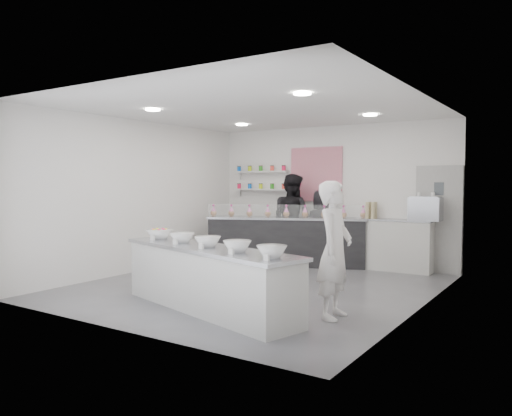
{
  "coord_description": "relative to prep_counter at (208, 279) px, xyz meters",
  "views": [
    {
      "loc": [
        4.6,
        -7.06,
        1.79
      ],
      "look_at": [
        -0.26,
        0.4,
        1.32
      ],
      "focal_mm": 35.0,
      "sensor_mm": 36.0,
      "label": 1
    }
  ],
  "objects": [
    {
      "name": "espresso_ledge",
      "position": [
        1.25,
        4.46,
        0.07
      ],
      "size": [
        1.39,
        0.44,
        1.03
      ],
      "primitive_type": "cube",
      "color": "beige",
      "rests_on": "floor"
    },
    {
      "name": "label_cards",
      "position": [
        0.14,
        -0.49,
        0.48
      ],
      "size": [
        2.66,
        0.04,
        0.07
      ],
      "primitive_type": null,
      "color": "white",
      "rests_on": "prep_counter"
    },
    {
      "name": "downlight_0",
      "position": [
        -1.7,
        0.68,
        2.54
      ],
      "size": [
        0.24,
        0.24,
        0.02
      ],
      "primitive_type": "cylinder",
      "color": "white",
      "rests_on": "ceiling"
    },
    {
      "name": "woman_prep",
      "position": [
        1.63,
        0.6,
        0.46
      ],
      "size": [
        0.48,
        0.69,
        1.8
      ],
      "primitive_type": "imported",
      "rotation": [
        0.0,
        0.0,
        1.65
      ],
      "color": "white",
      "rests_on": "floor"
    },
    {
      "name": "left_wall",
      "position": [
        -3.05,
        1.68,
        1.06
      ],
      "size": [
        0.0,
        6.0,
        6.0
      ],
      "primitive_type": "plane",
      "rotation": [
        1.57,
        0.0,
        1.57
      ],
      "color": "white",
      "rests_on": "floor"
    },
    {
      "name": "ceiling",
      "position": [
        -0.3,
        1.68,
        2.56
      ],
      "size": [
        6.0,
        6.0,
        0.0
      ],
      "primitive_type": "plane",
      "rotation": [
        3.14,
        0.0,
        0.0
      ],
      "color": "white",
      "rests_on": "floor"
    },
    {
      "name": "downlight_2",
      "position": [
        -1.7,
        3.28,
        2.54
      ],
      "size": [
        0.24,
        0.24,
        0.02
      ],
      "primitive_type": "cylinder",
      "color": "white",
      "rests_on": "ceiling"
    },
    {
      "name": "preserve_jars",
      "position": [
        -2.05,
        4.56,
        1.44
      ],
      "size": [
        1.45,
        0.1,
        0.56
      ],
      "primitive_type": null,
      "color": "#F7194B",
      "rests_on": "jar_shelf_lower"
    },
    {
      "name": "cookie_bags",
      "position": [
        -0.93,
        3.83,
        0.72
      ],
      "size": [
        3.13,
        1.4,
        0.25
      ],
      "primitive_type": null,
      "rotation": [
        0.0,
        0.0,
        0.39
      ],
      "color": "pink",
      "rests_on": "back_bar"
    },
    {
      "name": "back_door",
      "position": [
        2.0,
        4.65,
        0.61
      ],
      "size": [
        0.88,
        0.04,
        2.1
      ],
      "primitive_type": "cube",
      "color": "#9C9C99",
      "rests_on": "floor"
    },
    {
      "name": "back_bar",
      "position": [
        -0.93,
        3.83,
        0.07
      ],
      "size": [
        3.32,
        1.84,
        1.03
      ],
      "primitive_type": "cube",
      "rotation": [
        0.0,
        0.0,
        0.39
      ],
      "color": "black",
      "rests_on": "floor"
    },
    {
      "name": "floor",
      "position": [
        -0.3,
        1.68,
        -0.44
      ],
      "size": [
        6.0,
        6.0,
        0.0
      ],
      "primitive_type": "plane",
      "color": "#515156",
      "rests_on": "ground"
    },
    {
      "name": "cup_stacks",
      "position": [
        0.71,
        4.46,
        0.76
      ],
      "size": [
        0.24,
        0.24,
        0.34
      ],
      "primitive_type": null,
      "color": "tan",
      "rests_on": "espresso_ledge"
    },
    {
      "name": "right_wall",
      "position": [
        2.45,
        1.68,
        1.06
      ],
      "size": [
        0.0,
        6.0,
        6.0
      ],
      "primitive_type": "plane",
      "rotation": [
        1.57,
        0.0,
        -1.57
      ],
      "color": "white",
      "rests_on": "floor"
    },
    {
      "name": "downlight_1",
      "position": [
        1.1,
        0.68,
        2.54
      ],
      "size": [
        0.24,
        0.24,
        0.02
      ],
      "primitive_type": "cylinder",
      "color": "white",
      "rests_on": "ceiling"
    },
    {
      "name": "prep_bowls",
      "position": [
        0.0,
        0.0,
        0.52
      ],
      "size": [
        2.99,
        1.25,
        0.15
      ],
      "primitive_type": null,
      "rotation": [
        0.0,
        0.0,
        -0.27
      ],
      "color": "white",
      "rests_on": "prep_counter"
    },
    {
      "name": "prep_counter",
      "position": [
        0.0,
        0.0,
        0.0
      ],
      "size": [
        3.33,
        1.59,
        0.89
      ],
      "primitive_type": "cube",
      "rotation": [
        0.0,
        0.0,
        -0.27
      ],
      "color": "beige",
      "rests_on": "floor"
    },
    {
      "name": "staff_right",
      "position": [
        -0.31,
        4.28,
        0.37
      ],
      "size": [
        0.84,
        0.6,
        1.63
      ],
      "primitive_type": "imported",
      "rotation": [
        0.0,
        0.0,
        3.25
      ],
      "color": "black",
      "rests_on": "floor"
    },
    {
      "name": "staff_left",
      "position": [
        -1.0,
        4.21,
        0.53
      ],
      "size": [
        1.07,
        0.91,
        1.96
      ],
      "primitive_type": "imported",
      "rotation": [
        0.0,
        0.0,
        2.95
      ],
      "color": "black",
      "rests_on": "floor"
    },
    {
      "name": "jar_shelf_lower",
      "position": [
        -2.05,
        4.58,
        1.16
      ],
      "size": [
        1.45,
        0.22,
        0.04
      ],
      "primitive_type": "cube",
      "color": "silver",
      "rests_on": "back_wall"
    },
    {
      "name": "pattern_panel",
      "position": [
        -0.65,
        4.66,
        1.51
      ],
      "size": [
        1.25,
        0.03,
        1.2
      ],
      "primitive_type": "cube",
      "color": "#AF002E",
      "rests_on": "back_wall"
    },
    {
      "name": "back_wall",
      "position": [
        -0.3,
        4.68,
        1.06
      ],
      "size": [
        5.5,
        0.0,
        5.5
      ],
      "primitive_type": "plane",
      "rotation": [
        1.57,
        0.0,
        0.0
      ],
      "color": "white",
      "rests_on": "floor"
    },
    {
      "name": "espresso_machine",
      "position": [
        1.8,
        4.46,
        0.82
      ],
      "size": [
        0.59,
        0.41,
        0.45
      ],
      "primitive_type": "cube",
      "color": "#93969E",
      "rests_on": "espresso_ledge"
    },
    {
      "name": "sneeze_guard",
      "position": [
        -0.82,
        3.56,
        0.73
      ],
      "size": [
        3.04,
        1.27,
        0.28
      ],
      "primitive_type": "cube",
      "rotation": [
        0.0,
        0.0,
        0.39
      ],
      "color": "white",
      "rests_on": "back_bar"
    },
    {
      "name": "jar_shelf_upper",
      "position": [
        -2.05,
        4.58,
        1.58
      ],
      "size": [
        1.45,
        0.22,
        0.04
      ],
      "primitive_type": "cube",
      "color": "silver",
      "rests_on": "back_wall"
    },
    {
      "name": "downlight_3",
      "position": [
        1.1,
        3.28,
        2.54
      ],
      "size": [
        0.24,
        0.24,
        0.02
      ],
      "primitive_type": "cylinder",
      "color": "white",
      "rests_on": "ceiling"
    }
  ]
}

